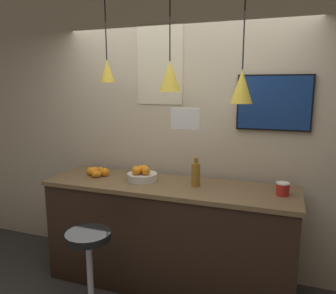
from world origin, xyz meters
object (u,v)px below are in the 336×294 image
object	(u,v)px
spread_jar	(283,189)
juice_bottle	(196,174)
mounted_tv	(274,103)
bar_stool	(89,259)
fruit_bowl	(142,175)

from	to	relation	value
spread_jar	juice_bottle	bearing A→B (deg)	180.00
mounted_tv	juice_bottle	bearing A→B (deg)	-149.86
bar_stool	fruit_bowl	size ratio (longest dim) A/B	2.65
bar_stool	juice_bottle	xyz separation A→B (m)	(0.70, 0.69, 0.61)
mounted_tv	fruit_bowl	bearing A→B (deg)	-162.06
juice_bottle	mounted_tv	xyz separation A→B (m)	(0.63, 0.36, 0.63)
fruit_bowl	spread_jar	bearing A→B (deg)	0.50
bar_stool	juice_bottle	bearing A→B (deg)	44.30
bar_stool	fruit_bowl	world-z (taller)	fruit_bowl
spread_jar	mounted_tv	distance (m)	0.79
fruit_bowl	spread_jar	size ratio (longest dim) A/B	2.61
bar_stool	juice_bottle	size ratio (longest dim) A/B	2.84
spread_jar	mounted_tv	world-z (taller)	mounted_tv
fruit_bowl	mounted_tv	size ratio (longest dim) A/B	0.43
juice_bottle	mounted_tv	bearing A→B (deg)	30.14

